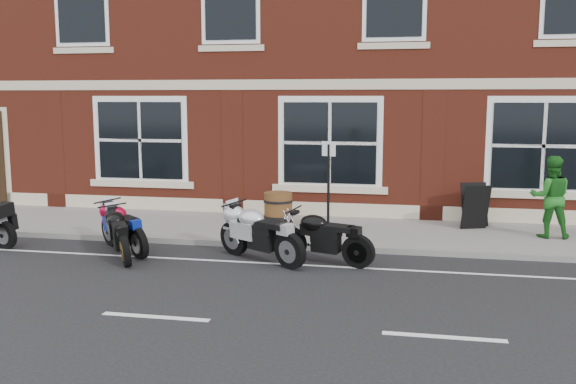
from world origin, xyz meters
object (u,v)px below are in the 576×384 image
parking_sign (328,185)px  moto_sport_black (121,232)px  a_board_sign (475,206)px  barrel_planter (278,209)px  moto_sport_silver (260,232)px  moto_sport_red (124,226)px  pedestrian_right (551,197)px  moto_naked_black (323,235)px

parking_sign → moto_sport_black: bearing=-140.3°
a_board_sign → barrel_planter: a_board_sign is taller
moto_sport_silver → barrel_planter: moto_sport_silver is taller
moto_sport_red → parking_sign: size_ratio=0.77×
pedestrian_right → parking_sign: 4.82m
moto_naked_black → parking_sign: parking_sign is taller
barrel_planter → parking_sign: (1.41, -1.70, 0.83)m
moto_sport_black → barrel_planter: size_ratio=2.25×
moto_sport_silver → pedestrian_right: (5.70, 2.69, 0.43)m
moto_naked_black → pedestrian_right: size_ratio=1.12×
moto_sport_black → pedestrian_right: 8.93m
pedestrian_right → a_board_sign: pedestrian_right is taller
moto_sport_red → pedestrian_right: pedestrian_right is taller
moto_naked_black → parking_sign: size_ratio=0.94×
moto_sport_red → parking_sign: 4.21m
moto_sport_red → moto_naked_black: (4.06, -0.10, 0.00)m
a_board_sign → parking_sign: bearing=-165.8°
moto_sport_black → moto_naked_black: 3.91m
moto_sport_silver → barrel_planter: 2.91m
moto_sport_black → a_board_sign: (6.94, 3.64, 0.12)m
moto_sport_silver → pedestrian_right: bearing=-31.9°
moto_naked_black → barrel_planter: (-1.45, 2.79, -0.02)m
pedestrian_right → a_board_sign: bearing=-24.4°
moto_sport_red → a_board_sign: a_board_sign is taller
moto_sport_black → moto_sport_silver: (2.71, 0.26, 0.06)m
moto_sport_black → pedestrian_right: size_ratio=0.98×
moto_sport_red → pedestrian_right: (8.58, 2.49, 0.47)m
moto_sport_black → a_board_sign: bearing=-5.2°
moto_sport_red → moto_sport_black: (0.16, -0.47, -0.02)m
moto_sport_black → moto_naked_black: size_ratio=0.88×
pedestrian_right → barrel_planter: bearing=-1.5°
moto_naked_black → pedestrian_right: (4.52, 2.58, 0.47)m
moto_sport_red → a_board_sign: (7.10, 3.17, 0.11)m
moto_sport_black → pedestrian_right: bearing=-13.5°
moto_sport_black → parking_sign: 4.20m
moto_sport_red → moto_sport_black: moto_sport_red is taller
moto_naked_black → a_board_sign: a_board_sign is taller
moto_naked_black → a_board_sign: size_ratio=1.91×
moto_sport_red → moto_naked_black: size_ratio=0.82×
moto_sport_red → pedestrian_right: bearing=-32.4°
moto_sport_silver → barrel_planter: bearing=38.1°
moto_sport_black → parking_sign: size_ratio=0.82×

